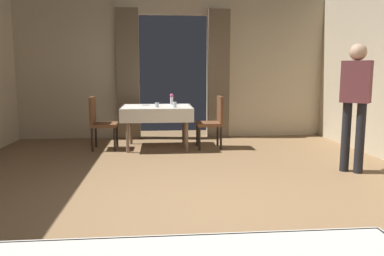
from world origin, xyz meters
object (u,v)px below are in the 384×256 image
object	(u,v)px
dining_table_mid	(157,111)
chair_mid_right	(213,119)
chair_mid_left	(100,120)
flower_vase_mid	(172,99)
glass_mid_b	(175,105)
person_waiter_by_doorway	(355,97)
glass_mid_c	(157,105)
plate_mid_d	(145,105)

from	to	relation	value
dining_table_mid	chair_mid_right	world-z (taller)	chair_mid_right
dining_table_mid	chair_mid_right	distance (m)	1.02
chair_mid_left	flower_vase_mid	bearing A→B (deg)	17.39
glass_mid_b	person_waiter_by_doorway	distance (m)	2.87
dining_table_mid	glass_mid_b	size ratio (longest dim) A/B	12.51
dining_table_mid	person_waiter_by_doorway	xyz separation A→B (m)	(2.64, -1.93, 0.36)
glass_mid_b	person_waiter_by_doorway	world-z (taller)	person_waiter_by_doorway
dining_table_mid	glass_mid_c	bearing A→B (deg)	-89.95
dining_table_mid	glass_mid_c	size ratio (longest dim) A/B	15.11
person_waiter_by_doorway	flower_vase_mid	bearing A→B (deg)	136.07
chair_mid_right	glass_mid_b	size ratio (longest dim) A/B	9.39
flower_vase_mid	person_waiter_by_doorway	world-z (taller)	person_waiter_by_doorway
flower_vase_mid	person_waiter_by_doorway	distance (m)	3.28
chair_mid_right	glass_mid_c	xyz separation A→B (m)	(-1.00, -0.08, 0.28)
chair_mid_right	plate_mid_d	xyz separation A→B (m)	(-1.23, 0.32, 0.24)
glass_mid_b	plate_mid_d	size ratio (longest dim) A/B	0.54
chair_mid_right	glass_mid_c	size ratio (longest dim) A/B	11.35
chair_mid_left	person_waiter_by_doorway	xyz separation A→B (m)	(3.64, -1.87, 0.51)
chair_mid_left	chair_mid_right	bearing A→B (deg)	-1.54
person_waiter_by_doorway	chair_mid_left	bearing A→B (deg)	152.77
chair_mid_right	person_waiter_by_doorway	xyz separation A→B (m)	(1.63, -1.82, 0.51)
chair_mid_right	plate_mid_d	bearing A→B (deg)	165.30
flower_vase_mid	glass_mid_b	world-z (taller)	flower_vase_mid
glass_mid_c	person_waiter_by_doorway	size ratio (longest dim) A/B	0.05
dining_table_mid	flower_vase_mid	distance (m)	0.48
dining_table_mid	plate_mid_d	size ratio (longest dim) A/B	6.71
dining_table_mid	chair_mid_left	xyz separation A→B (m)	(-1.00, -0.06, -0.15)
glass_mid_c	plate_mid_d	xyz separation A→B (m)	(-0.22, 0.41, -0.03)
glass_mid_c	flower_vase_mid	bearing A→B (deg)	62.84
dining_table_mid	plate_mid_d	xyz separation A→B (m)	(-0.22, 0.21, 0.10)
chair_mid_left	person_waiter_by_doorway	size ratio (longest dim) A/B	0.54
flower_vase_mid	chair_mid_left	bearing A→B (deg)	-162.61
chair_mid_left	glass_mid_b	size ratio (longest dim) A/B	9.39
plate_mid_d	chair_mid_right	bearing A→B (deg)	-14.70
dining_table_mid	flower_vase_mid	bearing A→B (deg)	50.90
chair_mid_right	plate_mid_d	size ratio (longest dim) A/B	5.04
chair_mid_right	glass_mid_c	world-z (taller)	chair_mid_right
person_waiter_by_doorway	chair_mid_right	bearing A→B (deg)	131.93
chair_mid_right	chair_mid_left	bearing A→B (deg)	178.46
dining_table_mid	chair_mid_right	size ratio (longest dim) A/B	1.33
chair_mid_left	plate_mid_d	world-z (taller)	chair_mid_left
flower_vase_mid	glass_mid_c	bearing A→B (deg)	-117.16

